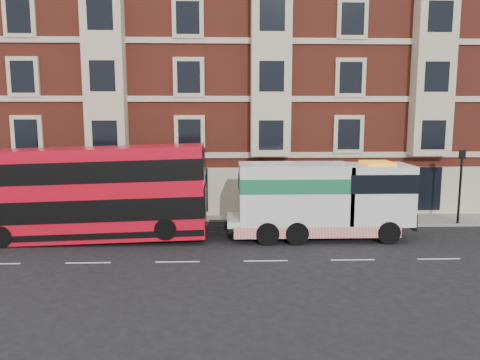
# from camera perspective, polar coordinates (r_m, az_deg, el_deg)

# --- Properties ---
(ground) EXTENTS (120.00, 120.00, 0.00)m
(ground) POSITION_cam_1_polar(r_m,az_deg,el_deg) (21.59, 3.15, -9.82)
(ground) COLOR black
(ground) RESTS_ON ground
(sidewalk) EXTENTS (90.00, 3.00, 0.15)m
(sidewalk) POSITION_cam_1_polar(r_m,az_deg,el_deg) (28.77, 1.81, -5.01)
(sidewalk) COLOR slate
(sidewalk) RESTS_ON ground
(victorian_terrace) EXTENTS (45.00, 12.00, 20.40)m
(victorian_terrace) POSITION_cam_1_polar(r_m,az_deg,el_deg) (35.66, 1.89, 13.73)
(victorian_terrace) COLOR maroon
(victorian_terrace) RESTS_ON ground
(lamp_post_west) EXTENTS (0.35, 0.15, 4.35)m
(lamp_post_west) POSITION_cam_1_polar(r_m,az_deg,el_deg) (27.25, -10.67, -0.34)
(lamp_post_west) COLOR black
(lamp_post_west) RESTS_ON sidewalk
(lamp_post_east) EXTENTS (0.35, 0.15, 4.35)m
(lamp_post_east) POSITION_cam_1_polar(r_m,az_deg,el_deg) (30.30, 25.28, -0.13)
(lamp_post_east) COLOR black
(lamp_post_east) RESTS_ON sidewalk
(double_decker_bus) EXTENTS (12.04, 2.76, 4.87)m
(double_decker_bus) POSITION_cam_1_polar(r_m,az_deg,el_deg) (25.55, -17.91, -1.39)
(double_decker_bus) COLOR red
(double_decker_bus) RESTS_ON ground
(tow_truck) EXTENTS (9.64, 2.85, 4.02)m
(tow_truck) POSITION_cam_1_polar(r_m,az_deg,el_deg) (25.16, 9.62, -2.29)
(tow_truck) COLOR silver
(tow_truck) RESTS_ON ground
(pedestrian) EXTENTS (0.74, 0.66, 1.70)m
(pedestrian) POSITION_cam_1_polar(r_m,az_deg,el_deg) (30.00, -21.70, -3.25)
(pedestrian) COLOR black
(pedestrian) RESTS_ON sidewalk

